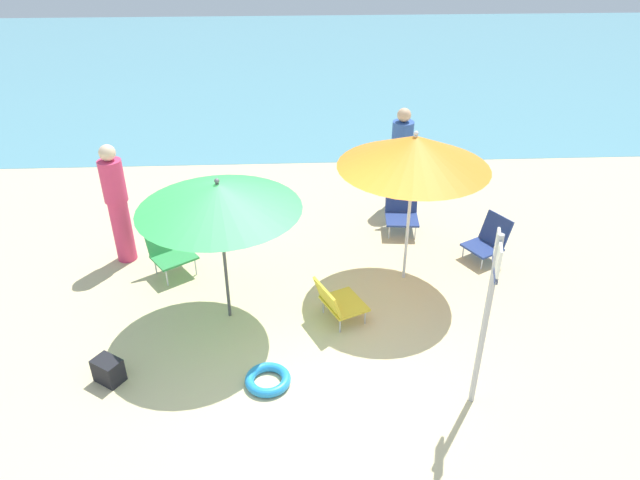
% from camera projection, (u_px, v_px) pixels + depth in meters
% --- Properties ---
extents(ground_plane, '(40.00, 40.00, 0.00)m').
position_uv_depth(ground_plane, '(289.00, 353.00, 6.61)').
color(ground_plane, beige).
extents(sea_water, '(40.00, 16.00, 0.01)m').
position_uv_depth(sea_water, '(287.00, 62.00, 18.13)').
color(sea_water, '#5693A3').
rests_on(sea_water, ground_plane).
extents(umbrella_green, '(1.85, 1.85, 1.85)m').
position_uv_depth(umbrella_green, '(218.00, 197.00, 6.37)').
color(umbrella_green, '#4C4C51').
rests_on(umbrella_green, ground_plane).
extents(umbrella_orange, '(1.87, 1.87, 2.08)m').
position_uv_depth(umbrella_orange, '(414.00, 152.00, 6.99)').
color(umbrella_orange, silver).
rests_on(umbrella_orange, ground_plane).
extents(beach_chair_a, '(0.68, 0.69, 0.55)m').
position_uv_depth(beach_chair_a, '(337.00, 301.00, 6.97)').
color(beach_chair_a, gold).
rests_on(beach_chair_a, ground_plane).
extents(beach_chair_b, '(0.68, 0.65, 0.62)m').
position_uv_depth(beach_chair_b, '(489.00, 239.00, 8.20)').
color(beach_chair_b, navy).
rests_on(beach_chair_b, ground_plane).
extents(beach_chair_c, '(0.54, 0.63, 0.64)m').
position_uv_depth(beach_chair_c, '(402.00, 210.00, 8.91)').
color(beach_chair_c, navy).
rests_on(beach_chair_c, ground_plane).
extents(beach_chair_d, '(0.74, 0.74, 0.68)m').
position_uv_depth(beach_chair_d, '(170.00, 248.00, 7.88)').
color(beach_chair_d, '#33934C').
rests_on(beach_chair_d, ground_plane).
extents(person_a, '(0.31, 0.31, 1.72)m').
position_uv_depth(person_a, '(117.00, 204.00, 7.88)').
color(person_a, '#DB3866').
rests_on(person_a, ground_plane).
extents(person_b, '(0.34, 0.34, 1.65)m').
position_uv_depth(person_b, '(401.00, 158.00, 9.37)').
color(person_b, '#2D519E').
rests_on(person_b, ground_plane).
extents(warning_sign, '(0.14, 0.43, 1.97)m').
position_uv_depth(warning_sign, '(489.00, 301.00, 5.35)').
color(warning_sign, '#ADADB2').
rests_on(warning_sign, ground_plane).
extents(swim_ring, '(0.49, 0.49, 0.10)m').
position_uv_depth(swim_ring, '(268.00, 380.00, 6.17)').
color(swim_ring, '#238CD8').
rests_on(swim_ring, ground_plane).
extents(beach_bag, '(0.36, 0.34, 0.28)m').
position_uv_depth(beach_bag, '(108.00, 370.00, 6.17)').
color(beach_bag, black).
rests_on(beach_bag, ground_plane).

